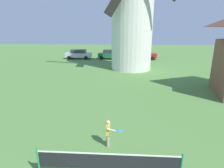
% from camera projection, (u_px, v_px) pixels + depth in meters
% --- Properties ---
extents(windmill, '(8.94, 5.54, 14.85)m').
position_uv_depth(windmill, '(133.00, 8.00, 20.92)').
color(windmill, silver).
rests_on(windmill, ground_plane).
extents(tennis_net, '(4.62, 0.06, 1.10)m').
position_uv_depth(tennis_net, '(108.00, 162.00, 5.78)').
color(tennis_net, '#238E4C').
rests_on(tennis_net, ground_plane).
extents(player_far, '(0.70, 0.53, 1.18)m').
position_uv_depth(player_far, '(109.00, 132.00, 7.52)').
color(player_far, '#9E937F').
rests_on(player_far, ground_plane).
extents(parked_car_silver, '(4.29, 2.00, 1.56)m').
position_uv_depth(parked_car_silver, '(79.00, 54.00, 30.75)').
color(parked_car_silver, silver).
rests_on(parked_car_silver, ground_plane).
extents(parked_car_green, '(4.04, 2.15, 1.56)m').
position_uv_depth(parked_car_green, '(110.00, 54.00, 30.40)').
color(parked_car_green, '#1E6638').
rests_on(parked_car_green, ground_plane).
extents(parked_car_red, '(4.29, 2.29, 1.56)m').
position_uv_depth(parked_car_red, '(144.00, 54.00, 30.35)').
color(parked_car_red, red).
rests_on(parked_car_red, ground_plane).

